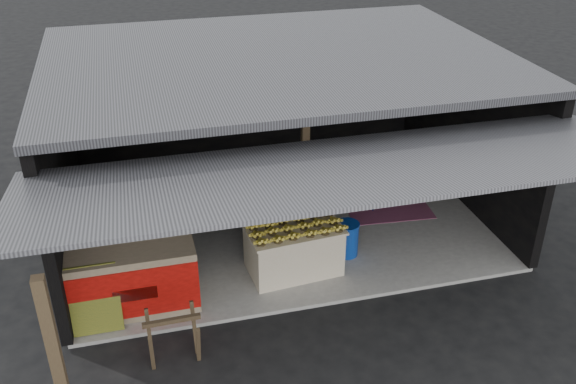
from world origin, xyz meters
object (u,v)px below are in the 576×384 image
object	(u,v)px
sawhorse	(173,335)
plastic_chair	(373,178)
water_barrel	(347,240)
banana_table	(294,249)
neighbor_stall	(133,275)
white_crate	(287,213)

from	to	relation	value
sawhorse	plastic_chair	world-z (taller)	plastic_chair
sawhorse	water_barrel	xyz separation A→B (m)	(2.92, 1.70, -0.11)
banana_table	sawhorse	xyz separation A→B (m)	(-1.98, -1.49, -0.01)
banana_table	water_barrel	distance (m)	0.97
neighbor_stall	plastic_chair	distance (m)	4.76
neighbor_stall	water_barrel	bearing A→B (deg)	8.03
sawhorse	white_crate	bearing A→B (deg)	48.24
plastic_chair	neighbor_stall	bearing A→B (deg)	-171.95
water_barrel	banana_table	bearing A→B (deg)	-167.43
banana_table	plastic_chair	xyz separation A→B (m)	(1.95, 1.68, 0.12)
white_crate	water_barrel	world-z (taller)	white_crate
sawhorse	plastic_chair	size ratio (longest dim) A/B	0.83
banana_table	plastic_chair	size ratio (longest dim) A/B	1.71
neighbor_stall	sawhorse	size ratio (longest dim) A/B	2.46
neighbor_stall	water_barrel	xyz separation A→B (m)	(3.34, 0.48, -0.26)
banana_table	sawhorse	bearing A→B (deg)	-148.09
banana_table	white_crate	bearing A→B (deg)	76.76
neighbor_stall	sawhorse	xyz separation A→B (m)	(0.42, -1.22, -0.15)
water_barrel	plastic_chair	distance (m)	1.80
banana_table	neighbor_stall	world-z (taller)	neighbor_stall
banana_table	white_crate	xyz separation A→B (m)	(0.14, 0.97, 0.05)
sawhorse	water_barrel	size ratio (longest dim) A/B	1.34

